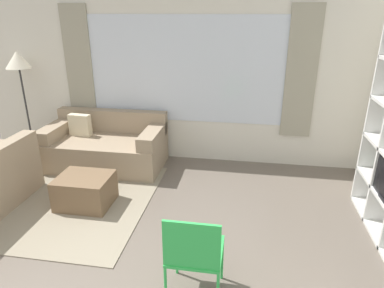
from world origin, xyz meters
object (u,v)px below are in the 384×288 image
(couch_main, at_px, (106,147))
(folding_chair, at_px, (194,251))
(ottoman, at_px, (85,191))
(floor_lamp, at_px, (19,65))

(couch_main, xyz_separation_m, folding_chair, (1.80, -2.49, 0.21))
(ottoman, bearing_deg, folding_chair, -39.45)
(couch_main, relative_size, folding_chair, 2.08)
(folding_chair, bearing_deg, couch_main, -54.14)
(couch_main, distance_m, floor_lamp, 1.86)
(ottoman, xyz_separation_m, folding_chair, (1.58, -1.30, 0.32))
(floor_lamp, xyz_separation_m, folding_chair, (3.20, -2.70, -0.99))
(couch_main, relative_size, floor_lamp, 1.04)
(couch_main, xyz_separation_m, ottoman, (0.22, -1.19, -0.11))
(ottoman, height_order, folding_chair, folding_chair)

